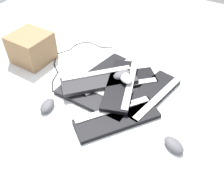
% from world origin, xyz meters
% --- Properties ---
extents(ground_plane, '(3.20, 3.20, 0.00)m').
position_xyz_m(ground_plane, '(0.00, 0.00, 0.00)').
color(ground_plane, silver).
extents(keyboard_0, '(0.41, 0.42, 0.03)m').
position_xyz_m(keyboard_0, '(0.12, 0.06, 0.01)').
color(keyboard_0, black).
rests_on(keyboard_0, ground).
extents(keyboard_1, '(0.46, 0.22, 0.03)m').
position_xyz_m(keyboard_1, '(0.11, 0.19, 0.01)').
color(keyboard_1, black).
rests_on(keyboard_1, ground).
extents(keyboard_2, '(0.16, 0.44, 0.03)m').
position_xyz_m(keyboard_2, '(-0.09, 0.12, 0.01)').
color(keyboard_2, black).
rests_on(keyboard_2, ground).
extents(keyboard_3, '(0.44, 0.38, 0.03)m').
position_xyz_m(keyboard_3, '(-0.15, -0.07, 0.01)').
color(keyboard_3, black).
rests_on(keyboard_3, ground).
extents(keyboard_4, '(0.46, 0.23, 0.03)m').
position_xyz_m(keyboard_4, '(0.10, -0.14, 0.01)').
color(keyboard_4, black).
rests_on(keyboard_4, ground).
extents(keyboard_5, '(0.42, 0.41, 0.03)m').
position_xyz_m(keyboard_5, '(0.03, 0.16, 0.04)').
color(keyboard_5, '#232326').
rests_on(keyboard_5, keyboard_1).
extents(keyboard_6, '(0.46, 0.29, 0.03)m').
position_xyz_m(keyboard_6, '(0.06, 0.03, 0.04)').
color(keyboard_6, black).
rests_on(keyboard_6, keyboard_0).
extents(mouse_0, '(0.11, 0.13, 0.04)m').
position_xyz_m(mouse_0, '(-0.16, -0.38, 0.02)').
color(mouse_0, '#4C4C51').
rests_on(mouse_0, ground).
extents(mouse_1, '(0.12, 0.09, 0.04)m').
position_xyz_m(mouse_1, '(-0.27, 0.30, 0.02)').
color(mouse_1, '#4C4C51').
rests_on(mouse_1, ground).
extents(mouse_2, '(0.12, 0.13, 0.04)m').
position_xyz_m(mouse_2, '(0.09, 0.01, 0.08)').
color(mouse_2, silver).
rests_on(mouse_2, keyboard_6).
extents(mouse_3, '(0.13, 0.11, 0.04)m').
position_xyz_m(mouse_3, '(0.10, 0.05, 0.08)').
color(mouse_3, '#4C4C51').
rests_on(mouse_3, keyboard_6).
extents(cable_0, '(0.60, 0.30, 0.01)m').
position_xyz_m(cable_0, '(0.18, 0.48, 0.00)').
color(cable_0, black).
rests_on(cable_0, ground).
extents(cardboard_box, '(0.23, 0.24, 0.19)m').
position_xyz_m(cardboard_box, '(0.03, 0.68, 0.09)').
color(cardboard_box, olive).
rests_on(cardboard_box, ground).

